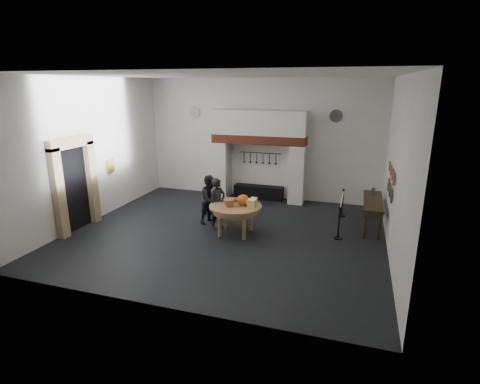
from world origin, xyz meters
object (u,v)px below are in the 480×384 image
(iron_range, at_px, (259,192))
(side_table, at_px, (373,201))
(visitor_near, at_px, (218,204))
(barrier_post_far, at_px, (342,203))
(barrier_post_near, at_px, (339,224))
(work_table, at_px, (236,206))
(visitor_far, at_px, (210,199))

(iron_range, distance_m, side_table, 4.59)
(visitor_near, distance_m, barrier_post_far, 4.24)
(iron_range, distance_m, visitor_near, 3.47)
(iron_range, height_order, visitor_near, visitor_near)
(barrier_post_near, bearing_deg, side_table, 52.28)
(iron_range, distance_m, barrier_post_far, 3.39)
(iron_range, relative_size, work_table, 1.24)
(iron_range, xyz_separation_m, barrier_post_near, (3.19, -3.14, 0.20))
(visitor_near, distance_m, barrier_post_near, 3.60)
(visitor_near, distance_m, side_table, 4.71)
(iron_range, distance_m, work_table, 3.70)
(work_table, distance_m, side_table, 4.19)
(visitor_far, bearing_deg, side_table, -56.35)
(side_table, relative_size, barrier_post_near, 2.44)
(work_table, height_order, barrier_post_far, barrier_post_far)
(work_table, xyz_separation_m, barrier_post_far, (2.92, 2.50, -0.39))
(work_table, bearing_deg, barrier_post_far, 40.55)
(barrier_post_near, distance_m, barrier_post_far, 2.00)
(side_table, relative_size, barrier_post_far, 2.44)
(side_table, xyz_separation_m, barrier_post_near, (-0.91, -1.18, -0.42))
(work_table, xyz_separation_m, visitor_far, (-1.05, 0.63, -0.06))
(visitor_near, bearing_deg, barrier_post_near, -59.74)
(visitor_near, height_order, barrier_post_far, visitor_near)
(barrier_post_near, bearing_deg, visitor_far, 178.12)
(iron_range, bearing_deg, work_table, -85.86)
(side_table, height_order, barrier_post_near, same)
(side_table, distance_m, barrier_post_far, 1.30)
(visitor_near, height_order, side_table, visitor_near)
(work_table, relative_size, side_table, 0.70)
(visitor_far, height_order, barrier_post_near, visitor_far)
(visitor_far, xyz_separation_m, barrier_post_near, (3.97, -0.13, -0.33))
(work_table, bearing_deg, visitor_near, 160.17)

